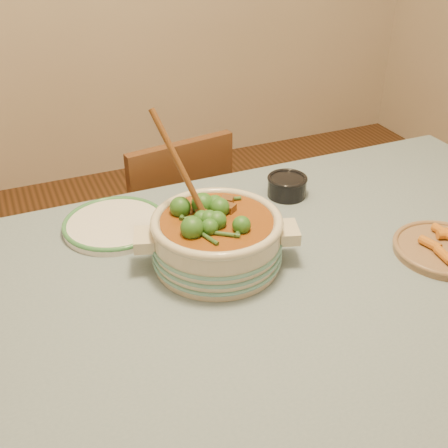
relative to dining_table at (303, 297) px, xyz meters
The scene contains 6 objects.
dining_table is the anchor object (origin of this frame).
stew_casserole 0.28m from the dining_table, 150.89° to the left, with size 0.40×0.38×0.37m.
white_plate 0.54m from the dining_table, 136.51° to the left, with size 0.36×0.36×0.02m.
condiment_bowl 0.39m from the dining_table, 68.87° to the left, with size 0.14×0.14×0.06m.
fried_plate 0.37m from the dining_table, 13.10° to the right, with size 0.30×0.30×0.04m.
chair_far 0.81m from the dining_table, 96.95° to the left, with size 0.44×0.44×0.82m.
Camera 1 is at (-0.62, -0.93, 1.56)m, focal length 45.00 mm.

